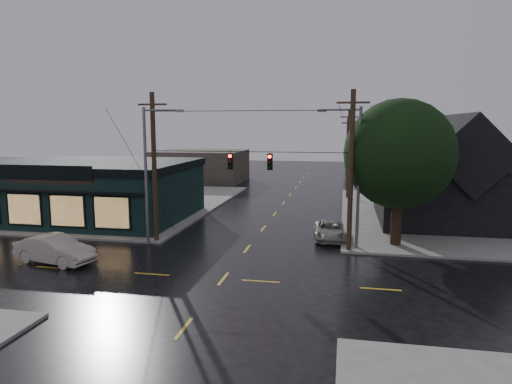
% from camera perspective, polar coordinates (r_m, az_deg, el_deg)
% --- Properties ---
extents(ground_plane, '(160.00, 160.00, 0.00)m').
position_cam_1_polar(ground_plane, '(24.41, -4.11, -10.78)').
color(ground_plane, black).
extents(sidewalk_nw, '(28.00, 28.00, 0.15)m').
position_cam_1_polar(sidewalk_nw, '(50.28, -20.43, -1.23)').
color(sidewalk_nw, gray).
rests_on(sidewalk_nw, ground).
extents(sidewalk_ne, '(28.00, 28.00, 0.15)m').
position_cam_1_polar(sidewalk_ne, '(45.19, 28.77, -2.78)').
color(sidewalk_ne, gray).
rests_on(sidewalk_ne, ground).
extents(pizza_shop, '(16.30, 12.34, 4.90)m').
position_cam_1_polar(pizza_shop, '(41.38, -19.74, 0.32)').
color(pizza_shop, black).
rests_on(pizza_shop, ground).
extents(ne_building, '(12.60, 11.60, 8.75)m').
position_cam_1_polar(ne_building, '(40.41, 23.73, 2.65)').
color(ne_building, black).
rests_on(ne_building, ground).
extents(corner_tree, '(7.14, 7.14, 9.57)m').
position_cam_1_polar(corner_tree, '(31.00, 17.48, 4.53)').
color(corner_tree, black).
rests_on(corner_tree, ground).
extents(utility_pole_nw, '(2.00, 0.32, 10.15)m').
position_cam_1_polar(utility_pole_nw, '(32.38, -12.31, -6.13)').
color(utility_pole_nw, '#352017').
rests_on(utility_pole_nw, ground).
extents(utility_pole_ne, '(2.00, 0.32, 10.15)m').
position_cam_1_polar(utility_pole_ne, '(29.85, 11.50, -7.35)').
color(utility_pole_ne, '#352017').
rests_on(utility_pole_ne, ground).
extents(utility_pole_far_a, '(2.00, 0.32, 9.65)m').
position_cam_1_polar(utility_pole_far_a, '(50.89, 11.33, -0.84)').
color(utility_pole_far_a, '#352017').
rests_on(utility_pole_far_a, ground).
extents(utility_pole_far_b, '(2.00, 0.32, 9.15)m').
position_cam_1_polar(utility_pole_far_b, '(70.71, 11.26, 1.71)').
color(utility_pole_far_b, '#352017').
rests_on(utility_pole_far_b, ground).
extents(utility_pole_far_c, '(2.00, 0.32, 9.15)m').
position_cam_1_polar(utility_pole_far_c, '(90.61, 11.23, 3.14)').
color(utility_pole_far_c, '#352017').
rests_on(utility_pole_far_c, ground).
extents(span_signal_assembly, '(13.00, 0.48, 1.23)m').
position_cam_1_polar(span_signal_assembly, '(29.46, -0.76, 3.89)').
color(span_signal_assembly, black).
rests_on(span_signal_assembly, ground).
extents(streetlight_nw, '(5.40, 0.30, 9.15)m').
position_cam_1_polar(streetlight_nw, '(31.88, -13.30, -6.39)').
color(streetlight_nw, slate).
rests_on(streetlight_nw, ground).
extents(streetlight_ne, '(5.40, 0.30, 9.15)m').
position_cam_1_polar(streetlight_ne, '(30.53, 12.43, -7.02)').
color(streetlight_ne, slate).
rests_on(streetlight_ne, ground).
extents(bg_building_west, '(12.00, 10.00, 4.40)m').
position_cam_1_polar(bg_building_west, '(65.66, -6.87, 3.24)').
color(bg_building_west, '#3C332B').
rests_on(bg_building_west, ground).
extents(bg_building_east, '(14.00, 12.00, 5.60)m').
position_cam_1_polar(bg_building_east, '(68.18, 19.36, 3.52)').
color(bg_building_east, black).
rests_on(bg_building_east, ground).
extents(sedan_cream, '(5.19, 2.75, 1.63)m').
position_cam_1_polar(sedan_cream, '(29.25, -23.84, -6.58)').
color(sedan_cream, beige).
rests_on(sedan_cream, ground).
extents(suv_silver, '(2.43, 4.68, 1.26)m').
position_cam_1_polar(suv_silver, '(32.65, 9.19, -4.78)').
color(suv_silver, '#9D9C90').
rests_on(suv_silver, ground).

